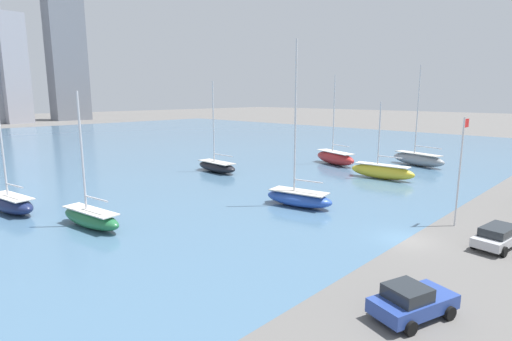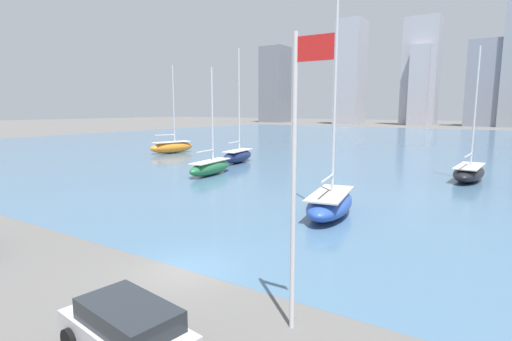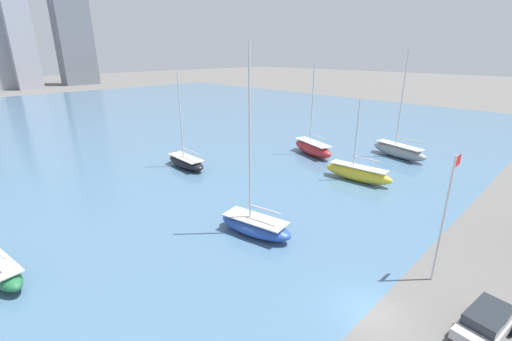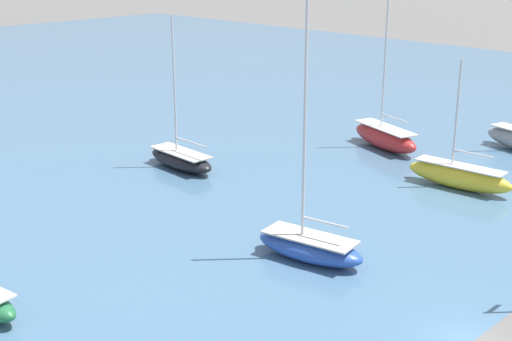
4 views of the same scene
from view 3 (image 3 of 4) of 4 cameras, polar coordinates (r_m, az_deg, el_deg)
ground_plane at (r=23.58m, az=18.32°, el=-21.44°), size 500.00×500.00×0.00m
harbor_water at (r=80.21m, az=-32.35°, el=5.49°), size 180.00×140.00×0.00m
flag_pole at (r=25.54m, az=28.91°, el=-6.45°), size 1.24×0.14×9.02m
sailboat_blue at (r=29.76m, az=-0.15°, el=-8.99°), size 3.79×7.31×15.85m
sailboat_red at (r=52.81m, az=9.40°, el=3.74°), size 4.97×8.87×13.85m
sailboat_yellow at (r=43.36m, az=16.59°, el=-0.41°), size 2.46×8.61×9.92m
sailboat_black at (r=47.42m, az=-11.60°, el=1.48°), size 2.89×7.71×12.68m
sailboat_gray at (r=55.10m, az=22.69°, el=3.11°), size 4.39×9.26×15.25m
parked_wagon_silver at (r=24.27m, az=33.98°, el=-20.21°), size 4.50×2.64×1.58m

